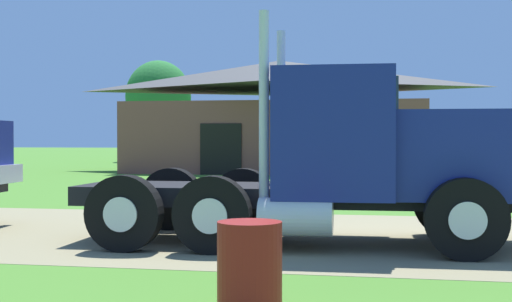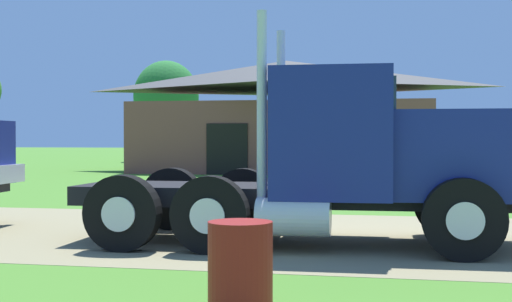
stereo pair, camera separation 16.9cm
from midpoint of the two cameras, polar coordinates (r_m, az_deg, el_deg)
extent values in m
plane|color=#447927|center=(11.56, 6.51, -6.80)|extent=(200.00, 200.00, 0.00)
cube|color=#877D5A|center=(11.56, 6.51, -6.78)|extent=(120.00, 6.56, 0.01)
cube|color=black|center=(10.77, 3.11, -3.51)|extent=(6.72, 1.80, 0.28)
cube|color=navy|center=(10.75, 15.67, -0.26)|extent=(2.04, 2.16, 1.23)
cube|color=navy|center=(10.69, 5.96, 1.35)|extent=(1.73, 2.45, 1.83)
cube|color=#2D3D4C|center=(10.69, 10.51, 3.30)|extent=(0.10, 2.00, 0.80)
cylinder|color=silver|center=(11.73, 1.60, 3.23)|extent=(0.14, 0.14, 2.60)
cylinder|color=silver|center=(9.86, 0.15, 3.65)|extent=(0.14, 0.14, 2.60)
cylinder|color=silver|center=(9.75, 2.68, -5.26)|extent=(1.02, 0.55, 0.52)
cylinder|color=black|center=(11.97, 14.52, -3.99)|extent=(1.07, 0.33, 1.06)
cylinder|color=silver|center=(12.13, 14.45, -3.93)|extent=(0.48, 0.05, 0.48)
cylinder|color=black|center=(9.60, 15.87, -5.24)|extent=(1.07, 0.33, 1.06)
cylinder|color=silver|center=(9.44, 15.99, -5.34)|extent=(0.48, 0.05, 0.48)
cylinder|color=black|center=(12.41, -7.11, -3.79)|extent=(1.07, 0.33, 1.06)
cylinder|color=silver|center=(12.56, -6.90, -3.73)|extent=(0.48, 0.05, 0.48)
cylinder|color=black|center=(10.14, -10.91, -4.88)|extent=(1.07, 0.33, 1.06)
cylinder|color=silver|center=(9.99, -11.23, -4.97)|extent=(0.48, 0.05, 0.48)
cylinder|color=black|center=(12.12, -1.41, -3.90)|extent=(1.07, 0.33, 1.06)
cylinder|color=silver|center=(12.28, -1.27, -3.83)|extent=(0.48, 0.05, 0.48)
cylinder|color=black|center=(9.79, -3.99, -5.08)|extent=(1.07, 0.33, 1.06)
cylinder|color=silver|center=(9.63, -4.21, -5.18)|extent=(0.48, 0.05, 0.48)
cylinder|color=maroon|center=(6.31, -1.29, -9.46)|extent=(0.57, 0.57, 0.85)
cube|color=brown|center=(33.76, 1.72, 1.07)|extent=(13.43, 7.32, 3.19)
pyramid|color=#3F3F3F|center=(33.89, 1.72, 6.05)|extent=(14.10, 7.69, 1.35)
cube|color=black|center=(30.60, -2.97, 0.15)|extent=(1.80, 0.08, 2.20)
cylinder|color=#513823|center=(48.83, -7.86, 0.71)|extent=(0.44, 0.44, 2.62)
ellipsoid|color=#266F2D|center=(48.91, -7.86, 4.32)|extent=(4.40, 4.40, 4.85)
camera|label=1|loc=(0.08, -90.41, -0.01)|focal=50.34mm
camera|label=2|loc=(0.08, 89.59, 0.01)|focal=50.34mm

